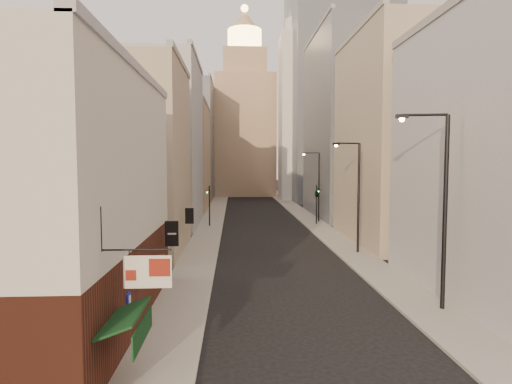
% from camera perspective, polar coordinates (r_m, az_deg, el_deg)
% --- Properties ---
extents(sidewalk_left, '(3.00, 140.00, 0.15)m').
position_cam_1_polar(sidewalk_left, '(66.71, -5.41, -2.71)').
color(sidewalk_left, gray).
rests_on(sidewalk_left, ground).
extents(sidewalk_right, '(3.00, 140.00, 0.15)m').
position_cam_1_polar(sidewalk_right, '(67.41, 5.71, -2.64)').
color(sidewalk_right, gray).
rests_on(sidewalk_right, ground).
extents(near_building_left, '(8.30, 23.04, 12.30)m').
position_cam_1_polar(near_building_left, '(21.58, -22.93, -1.08)').
color(near_building_left, '#502317').
rests_on(near_building_left, ground).
extents(left_bldg_beige, '(8.00, 12.00, 16.00)m').
position_cam_1_polar(left_bldg_beige, '(38.14, -15.69, 4.12)').
color(left_bldg_beige, gray).
rests_on(left_bldg_beige, ground).
extents(left_bldg_grey, '(8.00, 16.00, 20.00)m').
position_cam_1_polar(left_bldg_grey, '(53.90, -11.97, 6.22)').
color(left_bldg_grey, '#9FA0A5').
rests_on(left_bldg_grey, ground).
extents(left_bldg_tan, '(8.00, 18.00, 17.00)m').
position_cam_1_polar(left_bldg_tan, '(71.70, -9.69, 4.46)').
color(left_bldg_tan, tan).
rests_on(left_bldg_tan, ground).
extents(left_bldg_wingrid, '(8.00, 20.00, 24.00)m').
position_cam_1_polar(left_bldg_wingrid, '(91.68, -8.24, 6.54)').
color(left_bldg_wingrid, gray).
rests_on(left_bldg_wingrid, ground).
extents(right_bldg_beige, '(8.00, 16.00, 20.00)m').
position_cam_1_polar(right_bldg_beige, '(44.11, 17.91, 6.63)').
color(right_bldg_beige, gray).
rests_on(right_bldg_beige, ground).
extents(right_bldg_wingrid, '(8.00, 20.00, 26.00)m').
position_cam_1_polar(right_bldg_wingrid, '(63.37, 11.46, 8.59)').
color(right_bldg_wingrid, gray).
rests_on(right_bldg_wingrid, ground).
extents(highrise, '(21.00, 23.00, 51.20)m').
position_cam_1_polar(highrise, '(93.50, 10.85, 14.90)').
color(highrise, gray).
rests_on(highrise, ground).
extents(clock_tower, '(14.00, 14.00, 44.90)m').
position_cam_1_polar(clock_tower, '(103.70, -1.51, 9.40)').
color(clock_tower, tan).
rests_on(clock_tower, ground).
extents(white_tower, '(8.00, 8.00, 41.50)m').
position_cam_1_polar(white_tower, '(90.88, 5.80, 10.77)').
color(white_tower, silver).
rests_on(white_tower, ground).
extents(streetlamp_near, '(2.68, 0.67, 10.30)m').
position_cam_1_polar(streetlamp_near, '(24.03, 23.33, -0.94)').
color(streetlamp_near, black).
rests_on(streetlamp_near, ground).
extents(streetlamp_mid, '(2.47, 0.60, 9.46)m').
position_cam_1_polar(streetlamp_mid, '(37.09, 13.19, 0.15)').
color(streetlamp_mid, black).
rests_on(streetlamp_mid, ground).
extents(streetlamp_far, '(2.25, 1.10, 9.10)m').
position_cam_1_polar(streetlamp_far, '(55.93, 8.15, 1.25)').
color(streetlamp_far, black).
rests_on(streetlamp_far, ground).
extents(traffic_light_left, '(0.59, 0.52, 5.00)m').
position_cam_1_polar(traffic_light_left, '(51.73, -6.23, -0.74)').
color(traffic_light_left, black).
rests_on(traffic_light_left, ground).
extents(traffic_light_right, '(0.83, 0.83, 5.00)m').
position_cam_1_polar(traffic_light_right, '(53.77, 8.08, -0.23)').
color(traffic_light_right, black).
rests_on(traffic_light_right, ground).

